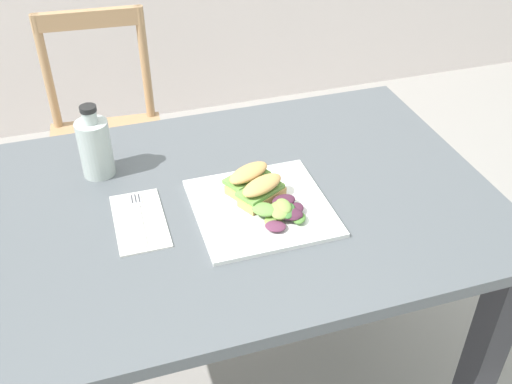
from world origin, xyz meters
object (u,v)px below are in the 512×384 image
at_px(chair_wooden_far, 107,139).
at_px(sandwich_half_front, 262,191).
at_px(plate_lunch, 261,208).
at_px(bottle_cold_brew, 96,150).
at_px(dining_table, 227,243).
at_px(fork_on_napkin, 139,215).
at_px(sandwich_half_back, 248,178).

height_order(chair_wooden_far, sandwich_half_front, chair_wooden_far).
bearing_deg(chair_wooden_far, sandwich_half_front, -71.52).
relative_size(plate_lunch, bottle_cold_brew, 1.62).
xyz_separation_m(chair_wooden_far, bottle_cold_brew, (-0.04, -0.64, 0.36)).
relative_size(dining_table, sandwich_half_front, 10.15).
bearing_deg(sandwich_half_front, fork_on_napkin, 172.00).
xyz_separation_m(sandwich_half_front, fork_on_napkin, (-0.27, 0.04, -0.03)).
xyz_separation_m(sandwich_half_front, sandwich_half_back, (-0.01, 0.05, 0.00)).
xyz_separation_m(fork_on_napkin, bottle_cold_brew, (-0.06, 0.20, 0.06)).
bearing_deg(sandwich_half_back, plate_lunch, -83.74).
relative_size(plate_lunch, sandwich_half_back, 2.43).
relative_size(chair_wooden_far, fork_on_napkin, 4.69).
distance_m(plate_lunch, bottle_cold_brew, 0.42).
xyz_separation_m(dining_table, chair_wooden_far, (-0.22, 0.84, -0.16)).
distance_m(sandwich_half_front, bottle_cold_brew, 0.41).
bearing_deg(sandwich_half_back, fork_on_napkin, -176.32).
bearing_deg(bottle_cold_brew, fork_on_napkin, -71.87).
bearing_deg(fork_on_napkin, sandwich_half_back, 3.68).
bearing_deg(bottle_cold_brew, sandwich_half_front, -34.96).
xyz_separation_m(dining_table, fork_on_napkin, (-0.20, -0.00, 0.14)).
height_order(fork_on_napkin, bottle_cold_brew, bottle_cold_brew).
bearing_deg(fork_on_napkin, chair_wooden_far, 91.46).
distance_m(chair_wooden_far, bottle_cold_brew, 0.74).
distance_m(sandwich_half_front, sandwich_half_back, 0.06).
height_order(sandwich_half_back, bottle_cold_brew, bottle_cold_brew).
height_order(plate_lunch, sandwich_half_front, sandwich_half_front).
relative_size(fork_on_napkin, bottle_cold_brew, 1.01).
bearing_deg(bottle_cold_brew, chair_wooden_far, 86.16).
xyz_separation_m(plate_lunch, sandwich_half_front, (0.01, 0.02, 0.03)).
height_order(sandwich_half_front, bottle_cold_brew, bottle_cold_brew).
bearing_deg(dining_table, bottle_cold_brew, 143.31).
distance_m(dining_table, bottle_cold_brew, 0.38).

